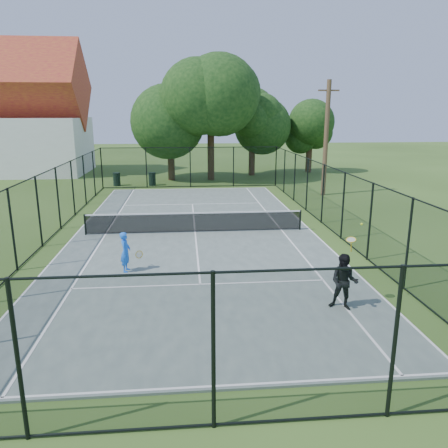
{
  "coord_description": "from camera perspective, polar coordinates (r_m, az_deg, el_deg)",
  "views": [
    {
      "loc": [
        -0.42,
        -19.71,
        5.53
      ],
      "look_at": [
        1.09,
        -3.0,
        1.2
      ],
      "focal_mm": 35.0,
      "sensor_mm": 36.0,
      "label": 1
    }
  ],
  "objects": [
    {
      "name": "tree_near_left",
      "position": [
        36.52,
        -7.08,
        13.5
      ],
      "size": [
        6.22,
        6.22,
        8.11
      ],
      "color": "#332114",
      "rests_on": "ground"
    },
    {
      "name": "utility_pole",
      "position": [
        30.26,
        13.19,
        10.88
      ],
      "size": [
        1.4,
        0.3,
        7.54
      ],
      "color": "#4C3823",
      "rests_on": "ground"
    },
    {
      "name": "player_black",
      "position": [
        12.85,
        15.42,
        -7.3
      ],
      "size": [
        1.03,
        0.94,
        2.44
      ],
      "color": "black",
      "rests_on": "tennis_court"
    },
    {
      "name": "trash_bin_right",
      "position": [
        34.24,
        -9.37,
        5.84
      ],
      "size": [
        0.58,
        0.58,
        1.01
      ],
      "color": "black",
      "rests_on": "ground"
    },
    {
      "name": "fence",
      "position": [
        20.12,
        -3.86,
        2.88
      ],
      "size": [
        13.1,
        26.1,
        3.0
      ],
      "color": "black",
      "rests_on": "ground"
    },
    {
      "name": "tennis_net",
      "position": [
        20.33,
        -3.81,
        0.34
      ],
      "size": [
        10.08,
        0.08,
        0.95
      ],
      "color": "black",
      "rests_on": "tennis_court"
    },
    {
      "name": "tree_far_right",
      "position": [
        41.94,
        11.16,
        11.37
      ],
      "size": [
        4.24,
        4.24,
        5.6
      ],
      "color": "#332114",
      "rests_on": "ground"
    },
    {
      "name": "tree_near_mid",
      "position": [
        36.43,
        -1.76,
        14.18
      ],
      "size": [
        6.64,
        6.64,
        8.69
      ],
      "color": "#332114",
      "rests_on": "ground"
    },
    {
      "name": "tennis_court",
      "position": [
        20.47,
        -3.79,
        -1.15
      ],
      "size": [
        11.0,
        24.0,
        0.06
      ],
      "primitive_type": "cube",
      "color": "#52615A",
      "rests_on": "ground"
    },
    {
      "name": "player_blue",
      "position": [
        15.68,
        -12.73,
        -3.57
      ],
      "size": [
        0.78,
        0.55,
        1.42
      ],
      "color": "blue",
      "rests_on": "tennis_court"
    },
    {
      "name": "ground",
      "position": [
        20.48,
        -3.79,
        -1.23
      ],
      "size": [
        120.0,
        120.0,
        0.0
      ],
      "primitive_type": "plane",
      "color": "#324F1B"
    },
    {
      "name": "trash_bin_left",
      "position": [
        34.61,
        -13.84,
        5.71
      ],
      "size": [
        0.58,
        0.58,
        1.01
      ],
      "color": "black",
      "rests_on": "ground"
    },
    {
      "name": "tree_near_right",
      "position": [
        39.16,
        3.72,
        12.88
      ],
      "size": [
        5.1,
        5.1,
        7.04
      ],
      "color": "#332114",
      "rests_on": "ground"
    }
  ]
}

